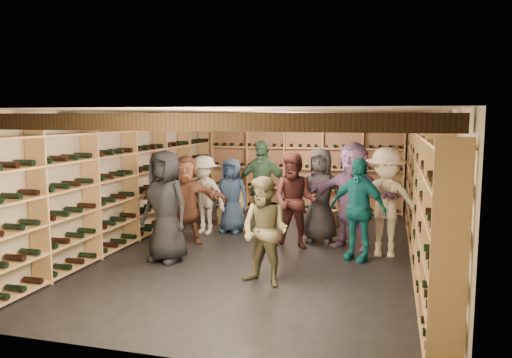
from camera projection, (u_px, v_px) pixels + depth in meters
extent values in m
plane|color=black|center=(265.00, 250.00, 8.67)|extent=(8.00, 8.00, 0.00)
cube|color=tan|center=(305.00, 162.00, 12.34)|extent=(5.50, 0.02, 2.40)
cube|color=tan|center=(162.00, 236.00, 4.69)|extent=(5.50, 0.02, 2.40)
cube|color=tan|center=(122.00, 177.00, 9.23)|extent=(0.02, 8.00, 2.40)
cube|color=tan|center=(436.00, 188.00, 7.80)|extent=(0.02, 8.00, 2.40)
cube|color=beige|center=(266.00, 111.00, 8.36)|extent=(5.50, 8.00, 0.01)
cube|color=black|center=(181.00, 122.00, 5.03)|extent=(5.40, 0.12, 0.18)
cube|color=black|center=(211.00, 121.00, 5.87)|extent=(5.40, 0.12, 0.18)
cube|color=black|center=(234.00, 121.00, 6.71)|extent=(5.40, 0.12, 0.18)
cube|color=black|center=(252.00, 120.00, 7.55)|extent=(5.40, 0.12, 0.18)
cube|color=black|center=(266.00, 120.00, 8.38)|extent=(5.40, 0.12, 0.18)
cube|color=black|center=(277.00, 119.00, 9.22)|extent=(5.40, 0.12, 0.18)
cube|color=black|center=(287.00, 119.00, 10.06)|extent=(5.40, 0.12, 0.18)
cube|color=black|center=(295.00, 119.00, 10.89)|extent=(5.40, 0.12, 0.18)
cube|color=black|center=(302.00, 119.00, 11.73)|extent=(5.40, 0.12, 0.18)
cube|color=tan|center=(131.00, 184.00, 9.20)|extent=(0.32, 7.50, 2.15)
cube|color=tan|center=(423.00, 196.00, 7.86)|extent=(0.32, 7.50, 2.15)
cube|color=tan|center=(304.00, 167.00, 12.20)|extent=(4.70, 0.30, 2.15)
cube|color=#A28855|center=(231.00, 219.00, 10.90)|extent=(0.51, 0.35, 0.17)
cube|color=#A28855|center=(231.00, 211.00, 10.88)|extent=(0.51, 0.35, 0.17)
cube|color=#A28855|center=(231.00, 204.00, 10.86)|extent=(0.51, 0.35, 0.17)
cube|color=#A28855|center=(231.00, 196.00, 10.84)|extent=(0.51, 0.35, 0.17)
cube|color=#A28855|center=(231.00, 188.00, 10.82)|extent=(0.51, 0.35, 0.17)
cube|color=#A28855|center=(324.00, 222.00, 10.63)|extent=(0.58, 0.47, 0.17)
cube|color=#A28855|center=(324.00, 214.00, 10.61)|extent=(0.58, 0.47, 0.17)
cube|color=#A28855|center=(334.00, 220.00, 10.82)|extent=(0.56, 0.42, 0.17)
imported|color=black|center=(165.00, 206.00, 7.92)|extent=(1.00, 0.79, 1.79)
imported|color=brown|center=(265.00, 231.00, 6.82)|extent=(0.88, 0.78, 1.51)
imported|color=beige|center=(386.00, 202.00, 8.22)|extent=(1.18, 0.69, 1.82)
imported|color=#126D74|center=(358.00, 209.00, 8.03)|extent=(1.06, 0.75, 1.66)
imported|color=brown|center=(186.00, 200.00, 9.09)|extent=(1.57, 0.88, 1.62)
imported|color=#20324F|center=(232.00, 196.00, 9.95)|extent=(0.78, 0.55, 1.49)
imported|color=#3F1B1A|center=(295.00, 201.00, 8.74)|extent=(0.88, 0.73, 1.68)
imported|color=beige|center=(204.00, 195.00, 9.85)|extent=(1.11, 0.81, 1.55)
imported|color=#2C5137|center=(261.00, 187.00, 9.85)|extent=(1.13, 0.58, 1.86)
imported|color=#865E97|center=(352.00, 195.00, 8.70)|extent=(1.83, 1.11, 1.89)
imported|color=#323237|center=(320.00, 195.00, 9.20)|extent=(0.85, 0.55, 1.74)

